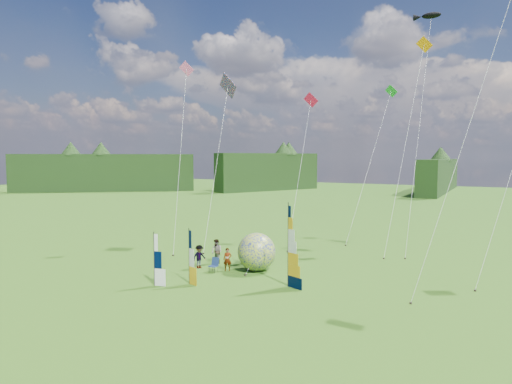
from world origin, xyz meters
The scene contains 18 objects.
ground centered at (0.00, 0.00, 0.00)m, with size 220.00×220.00×0.00m, color #4F7F19.
treeline_ring centered at (0.00, 0.00, 4.00)m, with size 210.00×210.00×8.00m, color black, non-canonical shape.
feather_banner_main centered at (1.46, 3.43, 2.42)m, with size 1.31×0.10×4.83m, color black, non-canonical shape.
side_banner_left centered at (-4.01, 1.08, 1.64)m, with size 0.92×0.10×3.29m, color #E7A112, non-canonical shape.
side_banner_far centered at (-5.63, -0.19, 1.56)m, with size 0.93×0.10×3.13m, color white, non-canonical shape.
bol_inflatable centered at (-1.98, 5.87, 1.29)m, with size 2.57×2.57×2.57m, color #030C82.
spectator_a centered at (-3.69, 4.93, 0.77)m, with size 0.56×0.37×1.55m, color #66594C.
spectator_b centered at (-5.47, 6.29, 0.88)m, with size 0.86×0.42×1.77m, color #66594C.
spectator_c centered at (-5.78, 4.60, 0.81)m, with size 1.04×0.39×1.61m, color #66594C.
spectator_d centered at (-3.74, 7.12, 0.87)m, with size 1.02×0.41×1.73m, color #66594C.
camp_chair centered at (-4.27, 4.08, 0.50)m, with size 0.57×0.57×0.99m, color #16294E, non-canonical shape.
kite_whale centered at (6.00, 20.68, 11.31)m, with size 2.93×15.25×22.62m, color black, non-canonical shape.
kite_rainbow_delta centered at (-9.23, 12.08, 8.15)m, with size 6.14×11.17×16.31m, color #D3402E, non-canonical shape.
kite_parafoil centered at (10.56, 6.75, 9.57)m, with size 7.56×9.79×19.13m, color #C93E28, non-canonical shape.
small_kite_red centered at (-3.41, 16.69, 7.21)m, with size 3.97×11.08×14.42m, color red, non-canonical shape.
small_kite_orange centered at (5.41, 17.62, 9.29)m, with size 3.57×10.39×18.58m, color orange, non-canonical shape.
small_kite_pink centered at (-10.93, 9.22, 8.19)m, with size 4.25×6.92×16.38m, color #D35084, non-canonical shape.
small_kite_green centered at (1.29, 22.74, 7.83)m, with size 3.41×13.40×15.66m, color green, non-canonical shape.
Camera 1 is at (12.46, -20.80, 7.66)m, focal length 32.00 mm.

